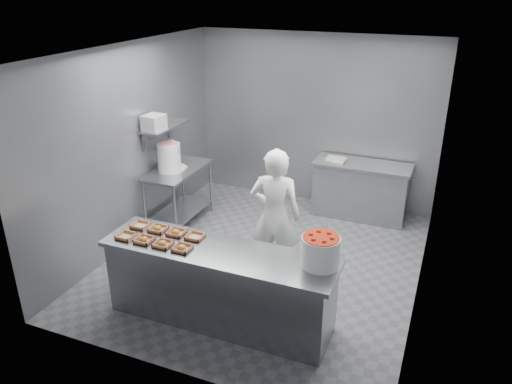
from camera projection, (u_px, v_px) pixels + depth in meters
floor at (264, 261)px, 6.81m from camera, size 4.50×4.50×0.00m
ceiling at (266, 50)px, 5.70m from camera, size 4.50×4.50×0.00m
wall_back at (315, 121)px, 8.16m from camera, size 4.00×0.04×2.80m
wall_left at (131, 146)px, 6.95m from camera, size 0.04×4.50×2.80m
wall_right at (432, 189)px, 5.56m from camera, size 0.04×4.50×2.80m
service_counter at (219, 285)px, 5.48m from camera, size 2.60×0.70×0.90m
prep_table at (179, 188)px, 7.66m from camera, size 0.60×1.20×0.90m
back_counter at (360, 190)px, 7.93m from camera, size 1.50×0.60×0.90m
wall_shelf at (165, 126)px, 7.34m from camera, size 0.35×0.90×0.03m
tray_0 at (126, 236)px, 5.55m from camera, size 0.19×0.18×0.04m
tray_1 at (144, 240)px, 5.47m from camera, size 0.19×0.18×0.06m
tray_2 at (163, 244)px, 5.39m from camera, size 0.19×0.18×0.06m
tray_3 at (182, 248)px, 5.30m from camera, size 0.19×0.18×0.06m
tray_4 at (140, 225)px, 5.79m from camera, size 0.19×0.18×0.04m
tray_5 at (158, 229)px, 5.71m from camera, size 0.19×0.18×0.06m
tray_6 at (176, 232)px, 5.63m from camera, size 0.19×0.18×0.06m
tray_7 at (195, 236)px, 5.54m from camera, size 0.19×0.18×0.04m
worker at (275, 217)px, 6.11m from camera, size 0.69×0.50×1.75m
strawberry_tub at (320, 250)px, 4.97m from camera, size 0.39×0.39×0.32m
glaze_bucket at (169, 157)px, 7.37m from camera, size 0.35×0.34×0.52m
bucket_lid at (174, 167)px, 7.56m from camera, size 0.37×0.37×0.03m
rag at (181, 167)px, 7.60m from camera, size 0.18×0.16×0.02m
appliance at (154, 123)px, 7.06m from camera, size 0.28×0.31×0.22m
paper_stack at (336, 159)px, 7.89m from camera, size 0.32×0.24×0.04m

